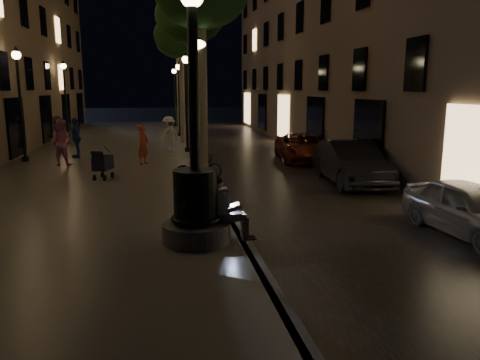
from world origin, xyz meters
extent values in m
plane|color=black|center=(0.00, 15.00, 0.00)|extent=(120.00, 120.00, 0.00)
cube|color=black|center=(3.00, 15.00, 0.01)|extent=(6.00, 45.00, 0.02)
cube|color=slate|center=(-4.00, 15.00, 0.10)|extent=(8.00, 45.00, 0.20)
cube|color=#59595B|center=(0.00, 15.00, 0.10)|extent=(0.25, 45.00, 0.20)
cube|color=#7B684D|center=(10.00, 18.00, 7.50)|extent=(8.00, 36.00, 15.00)
cylinder|color=#59595B|center=(-1.00, 2.00, 0.40)|extent=(1.40, 1.40, 0.40)
cylinder|color=black|center=(-1.00, 2.00, 1.15)|extent=(0.90, 0.90, 1.10)
torus|color=black|center=(-1.00, 2.00, 0.70)|extent=(1.04, 1.04, 0.10)
torus|color=black|center=(-1.00, 2.00, 1.55)|extent=(0.89, 0.89, 0.09)
cylinder|color=black|center=(-1.00, 2.00, 3.30)|extent=(0.20, 0.20, 3.20)
cube|color=gray|center=(-0.45, 2.00, 0.69)|extent=(0.36, 0.24, 0.18)
cube|color=white|center=(-0.51, 2.00, 1.03)|extent=(0.45, 0.26, 0.57)
sphere|color=tan|center=(-0.54, 2.00, 1.40)|extent=(0.21, 0.21, 0.21)
sphere|color=black|center=(-0.55, 2.00, 1.44)|extent=(0.21, 0.21, 0.21)
cube|color=gray|center=(-0.21, 1.91, 0.69)|extent=(0.46, 0.13, 0.14)
cube|color=gray|center=(-0.21, 2.09, 0.69)|extent=(0.46, 0.13, 0.14)
cube|color=gray|center=(0.01, 1.91, 0.44)|extent=(0.13, 0.12, 0.49)
cube|color=gray|center=(0.01, 2.09, 0.44)|extent=(0.13, 0.12, 0.49)
cube|color=black|center=(0.11, 1.91, 0.21)|extent=(0.26, 0.10, 0.03)
cube|color=black|center=(0.11, 2.09, 0.21)|extent=(0.26, 0.10, 0.03)
cube|color=black|center=(-0.19, 2.00, 0.77)|extent=(0.24, 0.33, 0.02)
cube|color=black|center=(-0.35, 2.00, 0.88)|extent=(0.09, 0.33, 0.21)
cube|color=#B2C6FF|center=(-0.34, 2.00, 0.88)|extent=(0.06, 0.30, 0.18)
cylinder|color=#6B604C|center=(-0.25, 8.00, 2.70)|extent=(0.28, 0.28, 5.00)
cylinder|color=#6B604C|center=(-0.20, 14.00, 2.75)|extent=(0.28, 0.28, 5.10)
ellipsoid|color=black|center=(-0.20, 14.00, 6.40)|extent=(3.00, 3.00, 2.40)
cylinder|color=#6B604C|center=(-0.30, 20.00, 2.65)|extent=(0.28, 0.28, 4.90)
ellipsoid|color=black|center=(-0.30, 20.00, 6.20)|extent=(3.00, 3.00, 2.40)
cylinder|color=#6B604C|center=(-0.22, 26.00, 2.80)|extent=(0.28, 0.28, 5.20)
ellipsoid|color=black|center=(-0.22, 26.00, 6.50)|extent=(3.00, 3.00, 2.40)
cylinder|color=black|center=(-0.30, 8.00, 0.30)|extent=(0.28, 0.28, 0.20)
cylinder|color=black|center=(-0.30, 8.00, 2.40)|extent=(0.12, 0.12, 4.40)
sphere|color=#FFD88C|center=(-0.30, 8.00, 4.65)|extent=(0.36, 0.36, 0.36)
cone|color=black|center=(-0.30, 8.00, 4.90)|extent=(0.30, 0.30, 0.22)
cylinder|color=black|center=(-0.30, 16.00, 0.30)|extent=(0.28, 0.28, 0.20)
cylinder|color=black|center=(-0.30, 16.00, 2.40)|extent=(0.12, 0.12, 4.40)
sphere|color=#FFD88C|center=(-0.30, 16.00, 4.65)|extent=(0.36, 0.36, 0.36)
cone|color=black|center=(-0.30, 16.00, 4.90)|extent=(0.30, 0.30, 0.22)
cylinder|color=black|center=(-0.30, 24.00, 0.30)|extent=(0.28, 0.28, 0.20)
cylinder|color=black|center=(-0.30, 24.00, 2.40)|extent=(0.12, 0.12, 4.40)
sphere|color=#FFD88C|center=(-0.30, 24.00, 4.65)|extent=(0.36, 0.36, 0.36)
cone|color=black|center=(-0.30, 24.00, 4.90)|extent=(0.30, 0.30, 0.22)
cylinder|color=black|center=(-0.30, 32.00, 0.30)|extent=(0.28, 0.28, 0.20)
cylinder|color=black|center=(-0.30, 32.00, 2.40)|extent=(0.12, 0.12, 4.40)
sphere|color=#FFD88C|center=(-0.30, 32.00, 4.65)|extent=(0.36, 0.36, 0.36)
cone|color=black|center=(-0.30, 32.00, 4.90)|extent=(0.30, 0.30, 0.22)
cylinder|color=black|center=(-7.40, 14.00, 0.30)|extent=(0.28, 0.28, 0.20)
cylinder|color=black|center=(-7.40, 14.00, 2.40)|extent=(0.12, 0.12, 4.40)
sphere|color=#FFD88C|center=(-7.40, 14.00, 4.65)|extent=(0.36, 0.36, 0.36)
cone|color=black|center=(-7.40, 14.00, 4.90)|extent=(0.30, 0.30, 0.22)
cylinder|color=black|center=(-7.40, 24.00, 0.30)|extent=(0.28, 0.28, 0.20)
cylinder|color=black|center=(-7.40, 24.00, 2.40)|extent=(0.12, 0.12, 4.40)
sphere|color=#FFD88C|center=(-7.40, 24.00, 4.65)|extent=(0.36, 0.36, 0.36)
cone|color=black|center=(-7.40, 24.00, 4.90)|extent=(0.30, 0.30, 0.22)
cube|color=black|center=(-3.63, 9.27, 0.77)|extent=(0.69, 0.88, 0.47)
cube|color=black|center=(-3.75, 8.92, 1.08)|extent=(0.45, 0.30, 0.30)
cylinder|color=black|center=(-3.91, 9.03, 0.30)|extent=(0.10, 0.21, 0.21)
cylinder|color=black|center=(-3.55, 8.91, 0.30)|extent=(0.10, 0.21, 0.21)
cylinder|color=black|center=(-3.71, 9.62, 0.30)|extent=(0.10, 0.21, 0.21)
cylinder|color=black|center=(-3.36, 9.50, 0.30)|extent=(0.10, 0.21, 0.21)
cylinder|color=black|center=(-3.50, 9.66, 1.18)|extent=(0.18, 0.45, 0.29)
imported|color=#929499|center=(5.20, 1.93, 0.63)|extent=(1.75, 3.79, 1.26)
imported|color=black|center=(4.88, 7.95, 0.75)|extent=(1.92, 4.66, 1.50)
imported|color=#943012|center=(4.81, 13.36, 0.63)|extent=(2.54, 4.70, 1.25)
imported|color=#B93F25|center=(-2.34, 12.33, 1.02)|extent=(0.65, 0.71, 1.64)
imported|color=pink|center=(-5.61, 12.63, 1.14)|extent=(1.09, 0.96, 1.89)
imported|color=silver|center=(-1.21, 15.71, 1.08)|extent=(1.29, 1.25, 1.77)
imported|color=#26418E|center=(-5.39, 14.79, 1.11)|extent=(0.71, 1.15, 1.83)
imported|color=#38393E|center=(-7.00, 18.96, 1.03)|extent=(0.63, 0.87, 1.66)
imported|color=black|center=(-0.40, 8.47, 0.64)|extent=(1.77, 0.96, 0.88)
camera|label=1|loc=(-1.70, -7.24, 3.31)|focal=35.00mm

